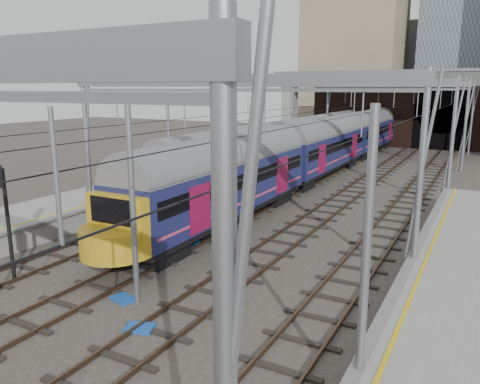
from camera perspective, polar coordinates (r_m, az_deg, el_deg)
The scene contains 12 objects.
ground at distance 15.85m, azimuth -17.24°, elevation -15.44°, with size 160.00×160.00×0.00m, color #38332D.
tracks at distance 27.63m, azimuth 5.35°, elevation -2.74°, with size 14.40×80.00×0.22m.
overhead_line at distance 32.75m, azimuth 10.11°, elevation 11.12°, with size 16.80×80.00×8.00m.
retaining_wall at distance 62.23m, azimuth 20.27°, elevation 9.09°, with size 28.00×2.75×9.00m.
overbridge at distance 56.54m, azimuth 18.17°, elevation 11.94°, with size 28.00×3.00×9.25m.
city_skyline at distance 81.02m, azimuth 23.99°, elevation 18.50°, with size 37.50×27.50×60.00m.
train_main at distance 47.70m, azimuth 13.26°, elevation 6.51°, with size 2.87×66.25×4.91m.
train_second at distance 52.80m, azimuth 10.23°, elevation 7.03°, with size 2.60×60.13×4.54m.
signal_near_left at distance 19.49m, azimuth -26.74°, elevation -1.83°, with size 0.35×0.46×4.56m.
equip_cover_a at distance 17.34m, azimuth -14.04°, elevation -12.52°, with size 0.85×0.60×0.10m, color #164CAB.
equip_cover_b at distance 22.78m, azimuth -6.28°, elevation -6.04°, with size 0.89×0.62×0.10m, color #164CAB.
equip_cover_c at distance 15.35m, azimuth -12.14°, elevation -15.88°, with size 0.88×0.62×0.10m, color #164CAB.
Camera 1 is at (10.29, -9.59, 7.30)m, focal length 35.00 mm.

